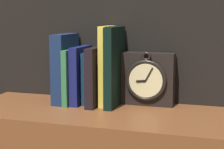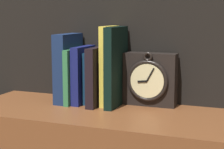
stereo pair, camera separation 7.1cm
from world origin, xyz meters
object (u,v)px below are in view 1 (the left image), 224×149
book_slot1_green (73,76)px  book_slot4_black (97,76)px  book_slot0_navy (65,68)px  book_slot3_navy (90,77)px  book_slot5_yellow (107,66)px  book_slot2_navy (81,75)px  clock (148,79)px  book_slot6_black (115,67)px

book_slot1_green → book_slot4_black: (0.09, -0.00, 0.00)m
book_slot0_navy → book_slot1_green: size_ratio=1.26×
book_slot1_green → book_slot3_navy: book_slot1_green is taller
book_slot1_green → book_slot5_yellow: 0.12m
book_slot0_navy → book_slot2_navy: (0.06, 0.00, -0.02)m
clock → book_slot4_black: book_slot4_black is taller
book_slot0_navy → book_slot1_green: (0.03, -0.00, -0.02)m
book_slot2_navy → book_slot6_black: book_slot6_black is taller
book_slot1_green → book_slot3_navy: size_ratio=1.06×
book_slot1_green → book_slot6_black: size_ratio=0.71×
book_slot3_navy → book_slot6_black: (0.09, -0.02, 0.04)m
clock → book_slot1_green: (-0.25, -0.04, 0.01)m
clock → book_slot0_navy: 0.28m
book_slot1_green → book_slot6_black: 0.15m
book_slot5_yellow → book_slot6_black: bearing=-26.2°
book_slot0_navy → book_slot3_navy: book_slot0_navy is taller
book_slot2_navy → book_slot3_navy: bearing=23.4°
book_slot0_navy → book_slot1_green: bearing=-6.0°
clock → book_slot3_navy: size_ratio=1.04×
book_slot6_black → book_slot3_navy: bearing=168.2°
book_slot0_navy → book_slot6_black: 0.18m
book_slot2_navy → book_slot3_navy: (0.03, 0.01, -0.01)m
book_slot4_black → book_slot6_black: (0.06, 0.00, 0.03)m
clock → book_slot4_black: bearing=-163.6°
book_slot0_navy → book_slot3_navy: (0.08, 0.02, -0.03)m
book_slot3_navy → book_slot6_black: book_slot6_black is taller
book_slot1_green → book_slot5_yellow: size_ratio=0.71×
book_slot3_navy → book_slot1_green: bearing=-161.3°
clock → book_slot3_navy: (-0.19, -0.03, -0.00)m
book_slot0_navy → book_slot5_yellow: 0.15m
book_slot6_black → clock: bearing=23.9°
clock → book_slot4_black: 0.17m
book_slot3_navy → clock: bearing=7.6°
book_slot5_yellow → book_slot4_black: bearing=-150.7°
book_slot0_navy → book_slot2_navy: 0.06m
book_slot5_yellow → book_slot6_black: (0.03, -0.01, -0.00)m
book_slot0_navy → book_slot5_yellow: bearing=4.3°
book_slot2_navy → book_slot1_green: bearing=-166.9°
book_slot4_black → book_slot6_black: size_ratio=0.74×
book_slot2_navy → book_slot4_black: 0.06m
book_slot4_black → book_slot6_black: bearing=2.6°
book_slot2_navy → book_slot6_black: (0.12, -0.01, 0.03)m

